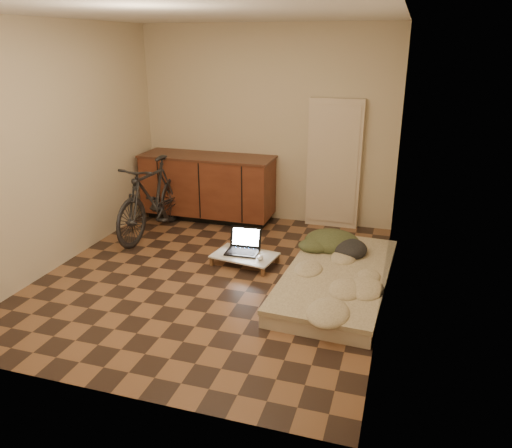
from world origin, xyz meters
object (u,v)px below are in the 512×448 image
(lap_desk, at_px, (245,256))
(laptop, at_px, (243,247))
(futon, at_px, (337,279))
(bicycle, at_px, (152,194))

(lap_desk, xyz_separation_m, laptop, (-0.05, 0.09, 0.07))
(lap_desk, bearing_deg, laptop, 125.18)
(lap_desk, relative_size, laptop, 1.99)
(futon, bearing_deg, lap_desk, 169.95)
(lap_desk, bearing_deg, bicycle, 167.33)
(bicycle, xyz_separation_m, lap_desk, (1.42, -0.56, -0.44))
(bicycle, height_order, lap_desk, bicycle)
(bicycle, bearing_deg, futon, -14.82)
(bicycle, bearing_deg, lap_desk, -18.34)
(bicycle, xyz_separation_m, laptop, (1.38, -0.47, -0.37))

